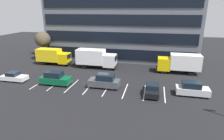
{
  "coord_description": "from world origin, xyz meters",
  "views": [
    {
      "loc": [
        7.95,
        -28.03,
        11.43
      ],
      "look_at": [
        1.11,
        2.39,
        1.4
      ],
      "focal_mm": 30.56,
      "sensor_mm": 36.0,
      "label": 1
    }
  ],
  "objects": [
    {
      "name": "box_truck_yellow",
      "position": [
        12.68,
        7.59,
        2.01
      ],
      "size": [
        7.71,
        2.55,
        3.57
      ],
      "color": "yellow",
      "rests_on": "ground_plane"
    },
    {
      "name": "sedan_white",
      "position": [
        -14.38,
        -2.68,
        0.72
      ],
      "size": [
        4.23,
        1.77,
        1.52
      ],
      "color": "white",
      "rests_on": "ground_plane"
    },
    {
      "name": "lot_markings",
      "position": [
        0.0,
        -2.59,
        0.0
      ],
      "size": [
        19.74,
        5.4,
        0.01
      ],
      "color": "silver",
      "rests_on": "ground_plane"
    },
    {
      "name": "suv_charcoal",
      "position": [
        0.96,
        -2.08,
        1.02
      ],
      "size": [
        4.66,
        1.98,
        2.11
      ],
      "color": "#474C51",
      "rests_on": "ground_plane"
    },
    {
      "name": "sedan_black",
      "position": [
        8.07,
        -2.96,
        0.75
      ],
      "size": [
        1.87,
        4.46,
        1.6
      ],
      "color": "black",
      "rests_on": "ground_plane"
    },
    {
      "name": "ground_plane",
      "position": [
        0.0,
        0.0,
        0.0
      ],
      "size": [
        120.0,
        120.0,
        0.0
      ],
      "primitive_type": "plane",
      "color": "black"
    },
    {
      "name": "bare_tree",
      "position": [
        -17.0,
        10.86,
        4.79
      ],
      "size": [
        3.5,
        3.5,
        6.56
      ],
      "color": "#473323",
      "rests_on": "ground_plane"
    },
    {
      "name": "suv_silver",
      "position": [
        13.4,
        -2.12,
        0.96
      ],
      "size": [
        4.37,
        1.85,
        1.98
      ],
      "color": "silver",
      "rests_on": "ground_plane"
    },
    {
      "name": "office_building",
      "position": [
        0.0,
        17.95,
        7.2
      ],
      "size": [
        34.15,
        12.18,
        14.4
      ],
      "color": "slate",
      "rests_on": "ground_plane"
    },
    {
      "name": "suv_forest",
      "position": [
        -6.9,
        -2.61,
        1.03
      ],
      "size": [
        4.72,
        2.0,
        2.13
      ],
      "color": "#0C5933",
      "rests_on": "ground_plane"
    },
    {
      "name": "box_truck_white",
      "position": [
        -3.35,
        7.35,
        2.11
      ],
      "size": [
        8.07,
        2.67,
        3.74
      ],
      "color": "white",
      "rests_on": "ground_plane"
    },
    {
      "name": "box_truck_yellow_all",
      "position": [
        -12.99,
        7.75,
        1.89
      ],
      "size": [
        7.23,
        2.39,
        3.35
      ],
      "color": "yellow",
      "rests_on": "ground_plane"
    }
  ]
}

